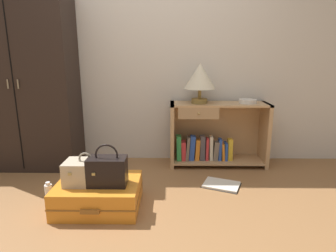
{
  "coord_description": "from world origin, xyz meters",
  "views": [
    {
      "loc": [
        0.3,
        -1.8,
        1.19
      ],
      "look_at": [
        0.26,
        0.83,
        0.55
      ],
      "focal_mm": 30.53,
      "sensor_mm": 36.0,
      "label": 1
    }
  ],
  "objects_px": {
    "bowl": "(248,101)",
    "bottle": "(49,193)",
    "handbag": "(107,171)",
    "open_book_on_floor": "(221,185)",
    "wardrobe": "(25,82)",
    "train_case": "(86,172)",
    "suitcase_large": "(99,194)",
    "bookshelf": "(214,136)",
    "table_lamp": "(200,77)"
  },
  "relations": [
    {
      "from": "bowl",
      "to": "bottle",
      "type": "xyz_separation_m",
      "value": [
        -1.84,
        -0.89,
        -0.64
      ]
    },
    {
      "from": "handbag",
      "to": "open_book_on_floor",
      "type": "bearing_deg",
      "value": 24.77
    },
    {
      "from": "wardrobe",
      "to": "bottle",
      "type": "relative_size",
      "value": 9.98
    },
    {
      "from": "train_case",
      "to": "handbag",
      "type": "relative_size",
      "value": 0.98
    },
    {
      "from": "handbag",
      "to": "train_case",
      "type": "bearing_deg",
      "value": 172.04
    },
    {
      "from": "suitcase_large",
      "to": "open_book_on_floor",
      "type": "distance_m",
      "value": 1.14
    },
    {
      "from": "open_book_on_floor",
      "to": "train_case",
      "type": "bearing_deg",
      "value": -159.67
    },
    {
      "from": "bookshelf",
      "to": "table_lamp",
      "type": "bearing_deg",
      "value": -171.44
    },
    {
      "from": "bookshelf",
      "to": "bottle",
      "type": "height_order",
      "value": "bookshelf"
    },
    {
      "from": "open_book_on_floor",
      "to": "handbag",
      "type": "bearing_deg",
      "value": -155.23
    },
    {
      "from": "open_book_on_floor",
      "to": "bookshelf",
      "type": "bearing_deg",
      "value": 90.39
    },
    {
      "from": "bookshelf",
      "to": "open_book_on_floor",
      "type": "relative_size",
      "value": 2.59
    },
    {
      "from": "table_lamp",
      "to": "open_book_on_floor",
      "type": "bearing_deg",
      "value": -71.92
    },
    {
      "from": "bowl",
      "to": "wardrobe",
      "type": "bearing_deg",
      "value": -178.93
    },
    {
      "from": "bowl",
      "to": "suitcase_large",
      "type": "bearing_deg",
      "value": -145.92
    },
    {
      "from": "table_lamp",
      "to": "train_case",
      "type": "bearing_deg",
      "value": -135.08
    },
    {
      "from": "table_lamp",
      "to": "bottle",
      "type": "relative_size",
      "value": 2.26
    },
    {
      "from": "bookshelf",
      "to": "train_case",
      "type": "relative_size",
      "value": 3.27
    },
    {
      "from": "handbag",
      "to": "bottle",
      "type": "relative_size",
      "value": 1.78
    },
    {
      "from": "wardrobe",
      "to": "train_case",
      "type": "height_order",
      "value": "wardrobe"
    },
    {
      "from": "bowl",
      "to": "bottle",
      "type": "relative_size",
      "value": 1.01
    },
    {
      "from": "bowl",
      "to": "handbag",
      "type": "distance_m",
      "value": 1.69
    },
    {
      "from": "wardrobe",
      "to": "suitcase_large",
      "type": "xyz_separation_m",
      "value": [
        0.96,
        -0.91,
        -0.82
      ]
    },
    {
      "from": "train_case",
      "to": "bottle",
      "type": "xyz_separation_m",
      "value": [
        -0.35,
        0.08,
        -0.23
      ]
    },
    {
      "from": "table_lamp",
      "to": "open_book_on_floor",
      "type": "height_order",
      "value": "table_lamp"
    },
    {
      "from": "handbag",
      "to": "open_book_on_floor",
      "type": "relative_size",
      "value": 0.81
    },
    {
      "from": "bowl",
      "to": "open_book_on_floor",
      "type": "xyz_separation_m",
      "value": [
        -0.34,
        -0.55,
        -0.71
      ]
    },
    {
      "from": "bowl",
      "to": "train_case",
      "type": "height_order",
      "value": "bowl"
    },
    {
      "from": "bottle",
      "to": "wardrobe",
      "type": "bearing_deg",
      "value": 121.69
    },
    {
      "from": "handbag",
      "to": "suitcase_large",
      "type": "bearing_deg",
      "value": 152.16
    },
    {
      "from": "bookshelf",
      "to": "train_case",
      "type": "distance_m",
      "value": 1.51
    },
    {
      "from": "bowl",
      "to": "open_book_on_floor",
      "type": "height_order",
      "value": "bowl"
    },
    {
      "from": "handbag",
      "to": "open_book_on_floor",
      "type": "xyz_separation_m",
      "value": [
        0.97,
        0.45,
        -0.32
      ]
    },
    {
      "from": "bookshelf",
      "to": "bowl",
      "type": "relative_size",
      "value": 5.61
    },
    {
      "from": "suitcase_large",
      "to": "bookshelf",
      "type": "bearing_deg",
      "value": 42.48
    },
    {
      "from": "handbag",
      "to": "bottle",
      "type": "xyz_separation_m",
      "value": [
        -0.52,
        0.1,
        -0.25
      ]
    },
    {
      "from": "wardrobe",
      "to": "open_book_on_floor",
      "type": "relative_size",
      "value": 4.55
    },
    {
      "from": "suitcase_large",
      "to": "bottle",
      "type": "height_order",
      "value": "suitcase_large"
    },
    {
      "from": "wardrobe",
      "to": "bottle",
      "type": "xyz_separation_m",
      "value": [
        0.52,
        -0.85,
        -0.84
      ]
    },
    {
      "from": "table_lamp",
      "to": "bowl",
      "type": "distance_m",
      "value": 0.58
    },
    {
      "from": "table_lamp",
      "to": "train_case",
      "type": "height_order",
      "value": "table_lamp"
    },
    {
      "from": "train_case",
      "to": "bottle",
      "type": "distance_m",
      "value": 0.42
    },
    {
      "from": "bookshelf",
      "to": "bowl",
      "type": "bearing_deg",
      "value": -2.85
    },
    {
      "from": "wardrobe",
      "to": "bottle",
      "type": "height_order",
      "value": "wardrobe"
    },
    {
      "from": "table_lamp",
      "to": "bowl",
      "type": "relative_size",
      "value": 2.23
    },
    {
      "from": "table_lamp",
      "to": "suitcase_large",
      "type": "relative_size",
      "value": 0.64
    },
    {
      "from": "suitcase_large",
      "to": "handbag",
      "type": "relative_size",
      "value": 1.98
    },
    {
      "from": "bowl",
      "to": "open_book_on_floor",
      "type": "relative_size",
      "value": 0.46
    },
    {
      "from": "bottle",
      "to": "handbag",
      "type": "bearing_deg",
      "value": -11.06
    },
    {
      "from": "bowl",
      "to": "bookshelf",
      "type": "bearing_deg",
      "value": 177.15
    }
  ]
}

